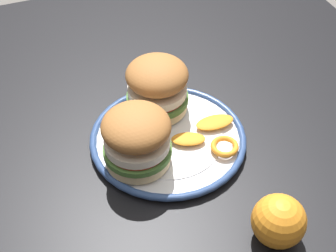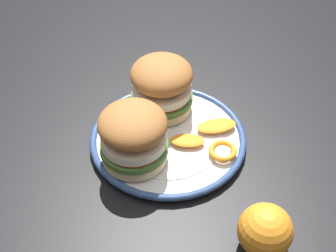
% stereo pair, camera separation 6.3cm
% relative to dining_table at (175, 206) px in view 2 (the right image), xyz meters
% --- Properties ---
extents(dining_table, '(1.26, 1.06, 0.72)m').
position_rel_dining_table_xyz_m(dining_table, '(0.00, 0.00, 0.00)').
color(dining_table, black).
rests_on(dining_table, ground).
extents(dinner_plate, '(0.27, 0.27, 0.02)m').
position_rel_dining_table_xyz_m(dinner_plate, '(0.07, -0.01, 0.10)').
color(dinner_plate, white).
rests_on(dinner_plate, dining_table).
extents(sandwich_half_left, '(0.15, 0.15, 0.10)m').
position_rel_dining_table_xyz_m(sandwich_half_left, '(0.04, 0.06, 0.16)').
color(sandwich_half_left, beige).
rests_on(sandwich_half_left, dinner_plate).
extents(sandwich_half_right, '(0.14, 0.14, 0.10)m').
position_rel_dining_table_xyz_m(sandwich_half_right, '(0.14, -0.01, 0.16)').
color(sandwich_half_right, beige).
rests_on(sandwich_half_right, dinner_plate).
extents(orange_peel_curled, '(0.06, 0.06, 0.01)m').
position_rel_dining_table_xyz_m(orange_peel_curled, '(0.01, -0.08, 0.11)').
color(orange_peel_curled, orange).
rests_on(orange_peel_curled, dinner_plate).
extents(orange_peel_strip_long, '(0.05, 0.06, 0.01)m').
position_rel_dining_table_xyz_m(orange_peel_strip_long, '(0.05, -0.03, 0.11)').
color(orange_peel_strip_long, orange).
rests_on(orange_peel_strip_long, dinner_plate).
extents(orange_peel_strip_short, '(0.04, 0.07, 0.01)m').
position_rel_dining_table_xyz_m(orange_peel_strip_short, '(0.07, -0.09, 0.11)').
color(orange_peel_strip_short, orange).
rests_on(orange_peel_strip_short, dinner_plate).
extents(whole_orange, '(0.08, 0.08, 0.08)m').
position_rel_dining_table_xyz_m(whole_orange, '(-0.16, -0.08, 0.13)').
color(whole_orange, orange).
rests_on(whole_orange, dining_table).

